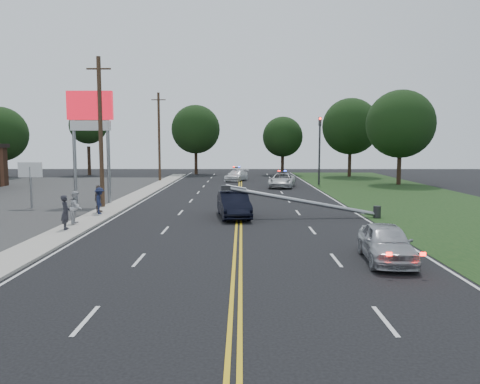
{
  "coord_description": "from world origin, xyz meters",
  "views": [
    {
      "loc": [
        0.16,
        -19.15,
        4.38
      ],
      "look_at": [
        0.06,
        6.33,
        1.7
      ],
      "focal_mm": 35.0,
      "sensor_mm": 36.0,
      "label": 1
    }
  ],
  "objects_px": {
    "fallen_streetlight": "(310,202)",
    "bystander_c": "(100,201)",
    "emergency_a": "(282,180)",
    "utility_pole_mid": "(101,132)",
    "utility_pole_far": "(159,137)",
    "bystander_d": "(98,199)",
    "emergency_b": "(237,175)",
    "waiting_sedan": "(386,243)",
    "pylon_sign": "(90,120)",
    "bystander_a": "(65,212)",
    "crashed_sedan": "(234,205)",
    "small_sign": "(30,174)",
    "bystander_b": "(76,207)",
    "traffic_signal": "(320,145)"
  },
  "relations": [
    {
      "from": "crashed_sedan",
      "to": "traffic_signal",
      "type": "bearing_deg",
      "value": 60.77
    },
    {
      "from": "small_sign",
      "to": "traffic_signal",
      "type": "xyz_separation_m",
      "value": [
        22.3,
        18.0,
        1.87
      ]
    },
    {
      "from": "emergency_a",
      "to": "fallen_streetlight",
      "type": "bearing_deg",
      "value": -78.63
    },
    {
      "from": "bystander_a",
      "to": "bystander_d",
      "type": "distance_m",
      "value": 5.7
    },
    {
      "from": "small_sign",
      "to": "bystander_a",
      "type": "xyz_separation_m",
      "value": [
        5.45,
        -8.36,
        -1.36
      ]
    },
    {
      "from": "utility_pole_mid",
      "to": "emergency_a",
      "type": "xyz_separation_m",
      "value": [
        13.35,
        14.93,
        -4.39
      ]
    },
    {
      "from": "fallen_streetlight",
      "to": "emergency_a",
      "type": "bearing_deg",
      "value": 90.11
    },
    {
      "from": "emergency_a",
      "to": "bystander_b",
      "type": "bearing_deg",
      "value": -109.44
    },
    {
      "from": "utility_pole_far",
      "to": "bystander_d",
      "type": "xyz_separation_m",
      "value": [
        0.52,
        -24.66,
        -4.12
      ]
    },
    {
      "from": "emergency_b",
      "to": "utility_pole_far",
      "type": "bearing_deg",
      "value": -155.97
    },
    {
      "from": "pylon_sign",
      "to": "emergency_b",
      "type": "relative_size",
      "value": 1.83
    },
    {
      "from": "emergency_b",
      "to": "small_sign",
      "type": "bearing_deg",
      "value": -101.72
    },
    {
      "from": "waiting_sedan",
      "to": "bystander_a",
      "type": "relative_size",
      "value": 2.42
    },
    {
      "from": "pylon_sign",
      "to": "fallen_streetlight",
      "type": "distance_m",
      "value": 16.66
    },
    {
      "from": "fallen_streetlight",
      "to": "crashed_sedan",
      "type": "height_order",
      "value": "fallen_streetlight"
    },
    {
      "from": "traffic_signal",
      "to": "waiting_sedan",
      "type": "distance_m",
      "value": 32.44
    },
    {
      "from": "traffic_signal",
      "to": "bystander_a",
      "type": "distance_m",
      "value": 31.45
    },
    {
      "from": "utility_pole_mid",
      "to": "crashed_sedan",
      "type": "bearing_deg",
      "value": -23.44
    },
    {
      "from": "traffic_signal",
      "to": "waiting_sedan",
      "type": "xyz_separation_m",
      "value": [
        -2.79,
        -32.13,
        -3.5
      ]
    },
    {
      "from": "utility_pole_far",
      "to": "emergency_a",
      "type": "height_order",
      "value": "utility_pole_far"
    },
    {
      "from": "small_sign",
      "to": "fallen_streetlight",
      "type": "relative_size",
      "value": 0.33
    },
    {
      "from": "bystander_d",
      "to": "pylon_sign",
      "type": "bearing_deg",
      "value": 23.66
    },
    {
      "from": "utility_pole_far",
      "to": "crashed_sedan",
      "type": "distance_m",
      "value": 27.68
    },
    {
      "from": "waiting_sedan",
      "to": "bystander_a",
      "type": "distance_m",
      "value": 15.2
    },
    {
      "from": "emergency_a",
      "to": "crashed_sedan",
      "type": "bearing_deg",
      "value": -92.11
    },
    {
      "from": "small_sign",
      "to": "waiting_sedan",
      "type": "distance_m",
      "value": 24.15
    },
    {
      "from": "crashed_sedan",
      "to": "bystander_d",
      "type": "height_order",
      "value": "bystander_d"
    },
    {
      "from": "fallen_streetlight",
      "to": "utility_pole_far",
      "type": "bearing_deg",
      "value": 117.24
    },
    {
      "from": "pylon_sign",
      "to": "bystander_a",
      "type": "distance_m",
      "value": 11.68
    },
    {
      "from": "pylon_sign",
      "to": "bystander_c",
      "type": "height_order",
      "value": "pylon_sign"
    },
    {
      "from": "emergency_a",
      "to": "emergency_b",
      "type": "distance_m",
      "value": 9.09
    },
    {
      "from": "small_sign",
      "to": "emergency_a",
      "type": "relative_size",
      "value": 0.62
    },
    {
      "from": "crashed_sedan",
      "to": "bystander_c",
      "type": "bearing_deg",
      "value": 168.52
    },
    {
      "from": "pylon_sign",
      "to": "small_sign",
      "type": "xyz_separation_m",
      "value": [
        -3.5,
        -2.0,
        -3.66
      ]
    },
    {
      "from": "bystander_c",
      "to": "bystander_d",
      "type": "distance_m",
      "value": 0.72
    },
    {
      "from": "emergency_a",
      "to": "bystander_c",
      "type": "height_order",
      "value": "bystander_c"
    },
    {
      "from": "fallen_streetlight",
      "to": "utility_pole_mid",
      "type": "height_order",
      "value": "utility_pole_mid"
    },
    {
      "from": "crashed_sedan",
      "to": "emergency_a",
      "type": "height_order",
      "value": "crashed_sedan"
    },
    {
      "from": "fallen_streetlight",
      "to": "bystander_c",
      "type": "xyz_separation_m",
      "value": [
        -12.57,
        0.68,
        0.0
      ]
    },
    {
      "from": "crashed_sedan",
      "to": "bystander_a",
      "type": "xyz_separation_m",
      "value": [
        -8.24,
        -4.51,
        0.21
      ]
    },
    {
      "from": "emergency_b",
      "to": "crashed_sedan",
      "type": "bearing_deg",
      "value": -70.66
    },
    {
      "from": "utility_pole_mid",
      "to": "bystander_a",
      "type": "relative_size",
      "value": 5.86
    },
    {
      "from": "bystander_c",
      "to": "emergency_b",
      "type": "bearing_deg",
      "value": -36.31
    },
    {
      "from": "fallen_streetlight",
      "to": "waiting_sedan",
      "type": "bearing_deg",
      "value": -82.56
    },
    {
      "from": "bystander_a",
      "to": "bystander_c",
      "type": "relative_size",
      "value": 1.06
    },
    {
      "from": "utility_pole_mid",
      "to": "utility_pole_far",
      "type": "relative_size",
      "value": 1.0
    },
    {
      "from": "emergency_b",
      "to": "waiting_sedan",
      "type": "bearing_deg",
      "value": -61.78
    },
    {
      "from": "utility_pole_mid",
      "to": "emergency_b",
      "type": "xyz_separation_m",
      "value": [
        8.75,
        22.76,
        -4.45
      ]
    },
    {
      "from": "traffic_signal",
      "to": "bystander_c",
      "type": "distance_m",
      "value": 27.27
    },
    {
      "from": "traffic_signal",
      "to": "emergency_a",
      "type": "xyz_separation_m",
      "value": [
        -4.15,
        -3.07,
        -3.51
      ]
    }
  ]
}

